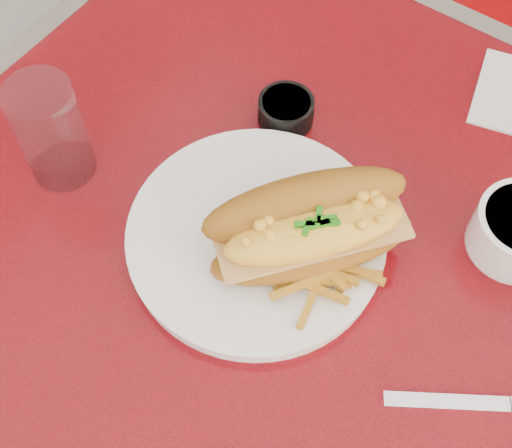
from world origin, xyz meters
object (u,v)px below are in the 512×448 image
Objects in this scene: diner_table at (394,346)px; water_tumbler at (51,132)px; mac_hoagie at (310,227)px; fork at (323,246)px; knife at (501,404)px; sauce_cup_left at (286,110)px; dinner_plate at (256,237)px.

water_tumbler is (-0.42, -0.10, 0.23)m from diner_table.
water_tumbler reaches higher than diner_table.
mac_hoagie is 1.46× the size of fork.
water_tumbler is at bearing 151.27° from knife.
mac_hoagie is 0.25m from knife.
sauce_cup_left is 0.54× the size of water_tumbler.
sauce_cup_left is at bearing 122.48° from knife.
fork is (-0.11, -0.02, 0.18)m from diner_table.
mac_hoagie is at bearing 12.58° from water_tumbler.
sauce_cup_left is 0.41m from knife.
mac_hoagie reaches higher than diner_table.
sauce_cup_left reaches higher than knife.
knife is at bearing -102.44° from fork.
mac_hoagie is at bearing 19.66° from dinner_plate.
knife is (0.37, -0.17, -0.02)m from sauce_cup_left.
fork is 2.30× the size of sauce_cup_left.
water_tumbler reaches higher than fork.
water_tumbler reaches higher than sauce_cup_left.
diner_table is at bearing -36.08° from mac_hoagie.
dinner_plate is 0.30m from knife.
sauce_cup_left is (-0.07, 0.16, 0.01)m from dinner_plate.
sauce_cup_left reaches higher than diner_table.
sauce_cup_left is 0.28m from water_tumbler.
knife is at bearing 3.97° from water_tumbler.
fork is 0.24m from knife.
sauce_cup_left is 0.41× the size of knife.
water_tumbler is 0.77× the size of knife.
mac_hoagie is at bearing 140.62° from knife.
diner_table is 9.33× the size of water_tumbler.
water_tumbler reaches higher than dinner_plate.
fork is at bearing -14.51° from mac_hoagie.
sauce_cup_left is (-0.14, 0.13, -0.00)m from fork.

